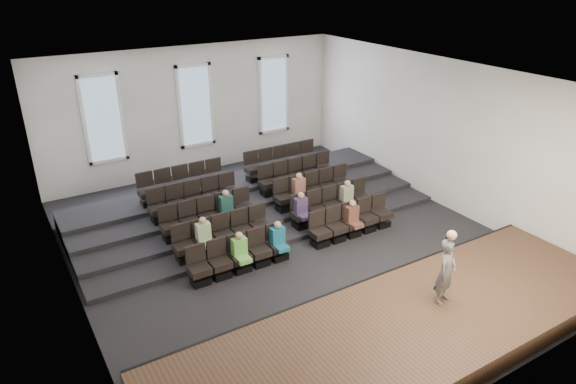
% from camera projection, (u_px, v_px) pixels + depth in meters
% --- Properties ---
extents(ground, '(14.00, 14.00, 0.00)m').
position_uv_depth(ground, '(289.00, 243.00, 15.57)').
color(ground, black).
rests_on(ground, ground).
extents(ceiling, '(12.00, 14.00, 0.02)m').
position_uv_depth(ceiling, '(289.00, 78.00, 13.52)').
color(ceiling, white).
rests_on(ceiling, ground).
extents(wall_back, '(12.00, 0.04, 5.00)m').
position_uv_depth(wall_back, '(195.00, 111.00, 20.01)').
color(wall_back, white).
rests_on(wall_back, ground).
extents(wall_front, '(12.00, 0.04, 5.00)m').
position_uv_depth(wall_front, '(496.00, 289.00, 9.08)').
color(wall_front, white).
rests_on(wall_front, ground).
extents(wall_left, '(0.04, 14.00, 5.00)m').
position_uv_depth(wall_left, '(64.00, 216.00, 11.69)').
color(wall_left, white).
rests_on(wall_left, ground).
extents(wall_right, '(0.04, 14.00, 5.00)m').
position_uv_depth(wall_right, '(440.00, 133.00, 17.41)').
color(wall_right, white).
rests_on(wall_right, ground).
extents(stage, '(11.80, 3.60, 0.50)m').
position_uv_depth(stage, '(408.00, 330.00, 11.50)').
color(stage, '#46341E').
rests_on(stage, ground).
extents(stage_lip, '(11.80, 0.06, 0.52)m').
position_uv_depth(stage_lip, '(358.00, 291.00, 12.88)').
color(stage_lip, black).
rests_on(stage_lip, ground).
extents(risers, '(11.80, 4.80, 0.60)m').
position_uv_depth(risers, '(242.00, 200.00, 17.96)').
color(risers, black).
rests_on(risers, ground).
extents(seating_rows, '(6.80, 4.70, 1.67)m').
position_uv_depth(seating_rows, '(264.00, 204.00, 16.49)').
color(seating_rows, black).
rests_on(seating_rows, ground).
extents(windows, '(8.44, 0.10, 3.24)m').
position_uv_depth(windows, '(195.00, 106.00, 19.88)').
color(windows, white).
rests_on(windows, wall_back).
extents(audience, '(5.45, 2.64, 1.10)m').
position_uv_depth(audience, '(283.00, 215.00, 15.49)').
color(audience, '#6BC14D').
rests_on(audience, seating_rows).
extents(speaker, '(0.68, 0.55, 1.62)m').
position_uv_depth(speaker, '(446.00, 271.00, 11.76)').
color(speaker, '#5F5B5A').
rests_on(speaker, stage).
extents(mic_stand, '(0.27, 0.27, 1.60)m').
position_uv_depth(mic_stand, '(441.00, 273.00, 12.32)').
color(mic_stand, black).
rests_on(mic_stand, stage).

